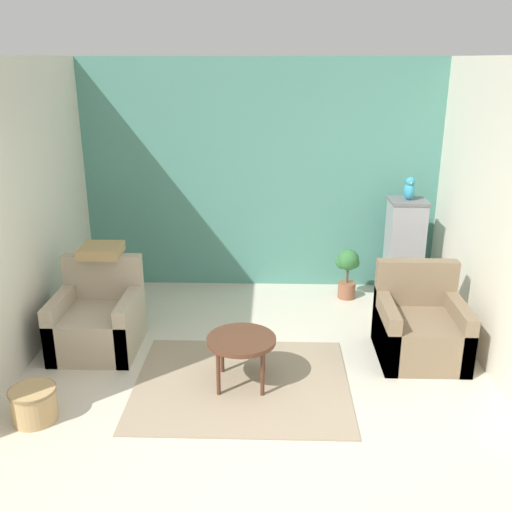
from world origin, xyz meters
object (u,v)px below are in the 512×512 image
coffee_table (241,343)px  parrot (409,189)px  armchair_right (420,329)px  potted_plant (348,269)px  wicker_basket (34,403)px  armchair_left (98,322)px  birdcage (403,254)px

coffee_table → parrot: 2.79m
armchair_right → potted_plant: armchair_right is taller
parrot → armchair_right: bearing=-94.4°
parrot → wicker_basket: size_ratio=0.72×
armchair_left → birdcage: size_ratio=0.71×
parrot → potted_plant: parrot is taller
armchair_right → wicker_basket: bearing=-160.8°
armchair_left → wicker_basket: armchair_left is taller
armchair_right → birdcage: (0.10, 1.35, 0.30)m
potted_plant → birdcage: bearing=-5.3°
coffee_table → parrot: bearing=47.0°
birdcage → parrot: bearing=90.0°
armchair_right → birdcage: bearing=85.6°
armchair_right → potted_plant: bearing=110.6°
armchair_right → potted_plant: 1.50m
armchair_right → parrot: (0.10, 1.35, 1.07)m
coffee_table → potted_plant: size_ratio=0.99×
coffee_table → parrot: parrot is taller
birdcage → armchair_left: bearing=-158.4°
potted_plant → wicker_basket: 3.79m
coffee_table → armchair_right: size_ratio=0.69×
birdcage → wicker_basket: bearing=-143.8°
coffee_table → armchair_left: size_ratio=0.69×
coffee_table → armchair_left: 1.59m
coffee_table → potted_plant: potted_plant is taller
wicker_basket → parrot: bearing=36.2°
armchair_right → wicker_basket: (-3.31, -1.15, -0.13)m
armchair_left → wicker_basket: (-0.17, -1.22, -0.13)m
birdcage → parrot: 0.77m
wicker_basket → coffee_table: bearing=19.6°
armchair_left → potted_plant: 2.94m
coffee_table → armchair_right: bearing=18.8°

